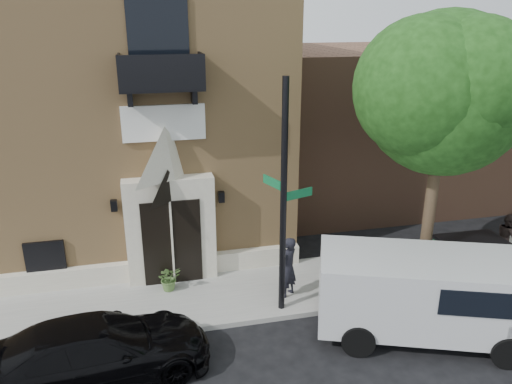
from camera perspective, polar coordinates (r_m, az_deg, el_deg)
ground at (r=13.53m, az=-4.00°, el=-15.38°), size 120.00×120.00×0.00m
sidewalk at (r=14.87m, az=-1.11°, el=-11.41°), size 42.00×3.00×0.15m
church at (r=19.19m, az=-17.36°, el=9.51°), size 12.20×11.01×9.30m
neighbour_building at (r=24.59m, az=20.92°, el=7.80°), size 18.00×8.00×6.40m
street_tree_left at (r=13.78m, az=21.09°, el=10.52°), size 4.97×4.38×7.77m
black_sedan at (r=12.14m, az=-17.58°, el=-16.86°), size 5.19×2.64×1.44m
cargo_van at (r=13.37m, az=19.87°, el=-10.90°), size 5.73×3.86×2.18m
street_sign at (r=12.69m, az=3.18°, el=-0.94°), size 1.19×0.95×6.25m
fire_hydrant at (r=15.75m, az=19.38°, el=-8.94°), size 0.41×0.33×0.72m
dumpster at (r=16.53m, az=23.16°, el=-6.92°), size 1.97×1.16×1.27m
planter at (r=14.90m, az=-9.89°, el=-9.67°), size 0.77×0.70×0.74m
pedestrian_near at (r=14.20m, az=3.66°, el=-8.55°), size 0.78×0.74×1.79m
pedestrian_far at (r=18.25m, az=26.75°, el=-4.54°), size 0.80×0.90×1.52m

